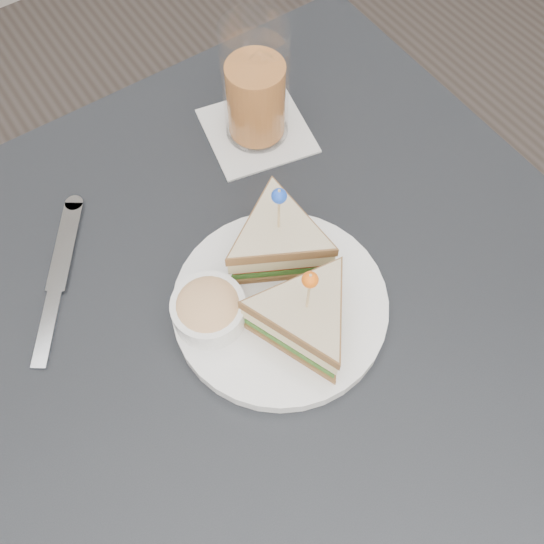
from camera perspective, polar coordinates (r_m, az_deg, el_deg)
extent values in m
plane|color=#3F3833|center=(1.41, -0.11, -16.29)|extent=(3.50, 3.50, 0.00)
cube|color=black|center=(0.71, -0.21, -3.48)|extent=(0.80, 0.80, 0.03)
cylinder|color=black|center=(1.20, -24.23, -6.83)|extent=(0.04, 0.04, 0.72)
cylinder|color=black|center=(1.30, 4.02, 9.00)|extent=(0.04, 0.04, 0.72)
cylinder|color=white|center=(0.69, 0.77, -3.22)|extent=(0.32, 0.32, 0.01)
cylinder|color=white|center=(0.68, 0.78, -2.87)|extent=(0.32, 0.32, 0.00)
cylinder|color=#E2BD82|center=(0.59, 3.45, -2.06)|extent=(0.00, 0.00, 0.08)
sphere|color=#FF6510|center=(0.56, 3.60, -0.74)|extent=(0.02, 0.02, 0.02)
cylinder|color=#E2BD82|center=(0.64, 0.65, 5.64)|extent=(0.00, 0.00, 0.08)
sphere|color=blue|center=(0.61, 0.67, 7.17)|extent=(0.02, 0.02, 0.02)
cylinder|color=white|center=(0.66, -5.94, -3.68)|extent=(0.11, 0.11, 0.04)
ellipsoid|color=#E0B772|center=(0.65, -6.04, -3.21)|extent=(0.09, 0.09, 0.03)
cube|color=#B8BDC3|center=(0.73, -20.32, -4.70)|extent=(0.07, 0.09, 0.01)
cube|color=#B8BDC3|center=(0.77, -18.91, 2.37)|extent=(0.09, 0.12, 0.00)
cylinder|color=#B8BDC3|center=(0.81, -18.13, 6.18)|extent=(0.03, 0.03, 0.00)
cube|color=silver|center=(0.85, -1.42, 13.16)|extent=(0.16, 0.16, 0.00)
cylinder|color=#BC6F35|center=(0.80, -1.52, 15.96)|extent=(0.09, 0.09, 0.11)
cylinder|color=white|center=(0.79, -1.56, 17.30)|extent=(0.10, 0.10, 0.17)
cube|color=white|center=(0.78, -1.05, 19.11)|extent=(0.03, 0.03, 0.02)
cube|color=white|center=(0.77, -2.38, 17.66)|extent=(0.03, 0.03, 0.02)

